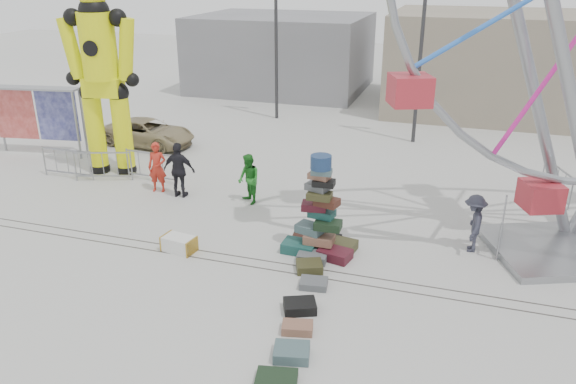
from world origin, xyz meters
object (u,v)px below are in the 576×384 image
(lamp_post_right, at_px, (424,37))
(steamer_trunk, at_px, (179,244))
(lamp_post_left, at_px, (278,26))
(barricade_dummy_b, at_px, (103,166))
(pedestrian_red, at_px, (157,167))
(pedestrian_green, at_px, (249,179))
(barricade_dummy_c, at_px, (151,166))
(barricade_dummy_a, at_px, (68,163))
(crash_test_dummy, at_px, (102,73))
(suitcase_tower, at_px, (320,226))
(pedestrian_black, at_px, (179,170))
(parked_suv, at_px, (148,133))
(barricade_wheel_front, at_px, (502,226))
(barricade_wheel_back, at_px, (556,183))
(banner_scaffold, at_px, (34,104))
(pedestrian_grey, at_px, (474,223))

(lamp_post_right, bearing_deg, steamer_trunk, -112.64)
(lamp_post_left, distance_m, barricade_dummy_b, 11.39)
(pedestrian_red, relative_size, pedestrian_green, 1.05)
(barricade_dummy_c, xyz_separation_m, pedestrian_red, (0.73, -0.78, 0.31))
(lamp_post_left, distance_m, barricade_dummy_a, 11.97)
(lamp_post_right, bearing_deg, lamp_post_left, 164.05)
(lamp_post_right, distance_m, lamp_post_left, 7.28)
(lamp_post_right, height_order, crash_test_dummy, lamp_post_right)
(barricade_dummy_a, height_order, pedestrian_red, pedestrian_red)
(steamer_trunk, height_order, barricade_dummy_a, barricade_dummy_a)
(suitcase_tower, relative_size, steamer_trunk, 3.10)
(pedestrian_black, relative_size, parked_suv, 0.46)
(suitcase_tower, distance_m, barricade_dummy_c, 7.85)
(barricade_wheel_front, height_order, pedestrian_black, pedestrian_black)
(crash_test_dummy, bearing_deg, barricade_wheel_back, -2.04)
(barricade_wheel_back, xyz_separation_m, parked_suv, (-15.94, 1.07, 0.01))
(suitcase_tower, bearing_deg, banner_scaffold, 165.28)
(suitcase_tower, xyz_separation_m, crash_test_dummy, (-8.93, 3.70, 2.92))
(lamp_post_left, relative_size, pedestrian_black, 4.26)
(barricade_dummy_a, relative_size, pedestrian_grey, 1.24)
(suitcase_tower, distance_m, barricade_dummy_a, 10.51)
(barricade_dummy_c, height_order, pedestrian_red, pedestrian_red)
(crash_test_dummy, xyz_separation_m, barricade_dummy_a, (-1.22, -0.98, -3.15))
(crash_test_dummy, bearing_deg, barricade_dummy_c, -21.61)
(crash_test_dummy, relative_size, barricade_dummy_a, 3.51)
(barricade_wheel_front, bearing_deg, pedestrian_grey, 133.86)
(pedestrian_green, bearing_deg, barricade_wheel_front, 38.49)
(barricade_wheel_front, relative_size, pedestrian_grey, 1.24)
(banner_scaffold, relative_size, pedestrian_green, 2.36)
(barricade_wheel_back, xyz_separation_m, pedestrian_grey, (-2.60, -4.69, 0.26))
(barricade_dummy_b, distance_m, parked_suv, 4.28)
(lamp_post_left, relative_size, pedestrian_green, 4.86)
(pedestrian_green, bearing_deg, banner_scaffold, -149.10)
(lamp_post_right, height_order, barricade_dummy_b, lamp_post_right)
(suitcase_tower, relative_size, pedestrian_black, 1.48)
(barricade_dummy_c, relative_size, barricade_wheel_back, 1.00)
(parked_suv, bearing_deg, barricade_wheel_back, -88.54)
(suitcase_tower, xyz_separation_m, pedestrian_red, (-6.36, 2.57, 0.09))
(pedestrian_green, height_order, pedestrian_grey, pedestrian_green)
(pedestrian_red, bearing_deg, parked_suv, 112.54)
(lamp_post_right, relative_size, barricade_wheel_front, 4.00)
(crash_test_dummy, height_order, barricade_dummy_c, crash_test_dummy)
(steamer_trunk, xyz_separation_m, pedestrian_green, (0.61, 3.67, 0.61))
(banner_scaffold, bearing_deg, barricade_dummy_a, -44.02)
(pedestrian_grey, bearing_deg, lamp_post_right, -165.48)
(pedestrian_red, distance_m, parked_suv, 5.47)
(banner_scaffold, xyz_separation_m, pedestrian_grey, (16.86, -3.33, -1.27))
(steamer_trunk, height_order, parked_suv, parked_suv)
(suitcase_tower, relative_size, barricade_dummy_c, 1.38)
(banner_scaffold, relative_size, pedestrian_red, 2.25)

